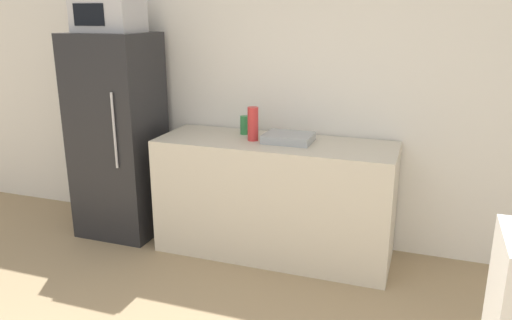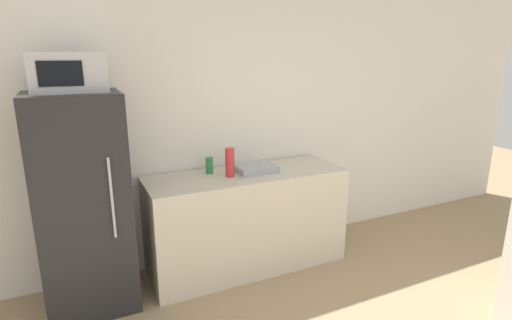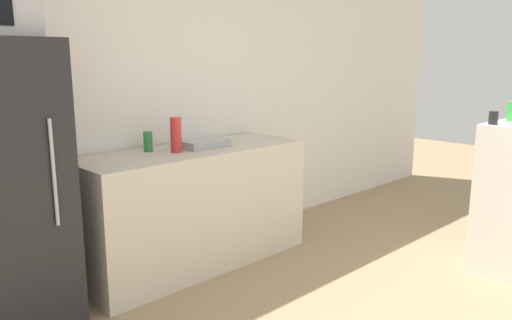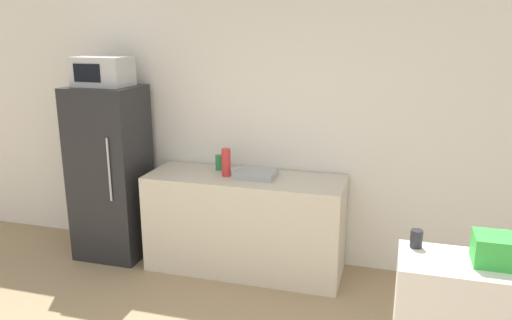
# 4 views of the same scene
# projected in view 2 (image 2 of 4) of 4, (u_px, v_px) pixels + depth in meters

# --- Properties ---
(wall_back) EXTENTS (8.00, 0.06, 2.60)m
(wall_back) POSITION_uv_depth(u_px,v_px,m) (224.00, 124.00, 3.77)
(wall_back) COLOR white
(wall_back) RESTS_ON ground_plane
(refrigerator) EXTENTS (0.65, 0.59, 1.69)m
(refrigerator) POSITION_uv_depth(u_px,v_px,m) (84.00, 205.00, 3.00)
(refrigerator) COLOR #232326
(refrigerator) RESTS_ON ground_plane
(microwave) EXTENTS (0.49, 0.36, 0.27)m
(microwave) POSITION_uv_depth(u_px,v_px,m) (68.00, 72.00, 2.75)
(microwave) COLOR #BCBCC1
(microwave) RESTS_ON refrigerator
(counter) EXTENTS (1.80, 0.63, 0.91)m
(counter) POSITION_uv_depth(u_px,v_px,m) (247.00, 220.00, 3.70)
(counter) COLOR beige
(counter) RESTS_ON ground_plane
(sink_basin) EXTENTS (0.36, 0.28, 0.06)m
(sink_basin) POSITION_uv_depth(u_px,v_px,m) (255.00, 168.00, 3.63)
(sink_basin) COLOR #9EA3A8
(sink_basin) RESTS_ON counter
(bottle_tall) EXTENTS (0.08, 0.08, 0.25)m
(bottle_tall) POSITION_uv_depth(u_px,v_px,m) (230.00, 162.00, 3.46)
(bottle_tall) COLOR red
(bottle_tall) RESTS_ON counter
(bottle_short) EXTENTS (0.07, 0.07, 0.15)m
(bottle_short) POSITION_uv_depth(u_px,v_px,m) (209.00, 165.00, 3.56)
(bottle_short) COLOR #2D7F42
(bottle_short) RESTS_ON counter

